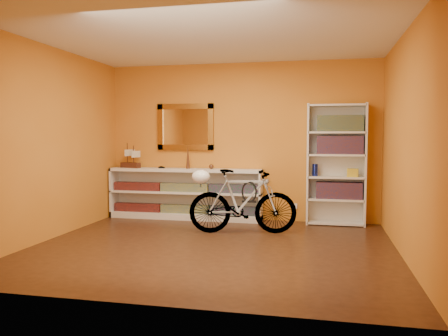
% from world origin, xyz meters
% --- Properties ---
extents(floor, '(4.50, 4.00, 0.01)m').
position_xyz_m(floor, '(0.00, 0.00, -0.01)').
color(floor, black).
rests_on(floor, ground).
extents(ceiling, '(4.50, 4.00, 0.01)m').
position_xyz_m(ceiling, '(0.00, 0.00, 2.60)').
color(ceiling, silver).
rests_on(ceiling, ground).
extents(back_wall, '(4.50, 0.01, 2.60)m').
position_xyz_m(back_wall, '(0.00, 2.00, 1.30)').
color(back_wall, '#C36E1D').
rests_on(back_wall, ground).
extents(left_wall, '(0.01, 4.00, 2.60)m').
position_xyz_m(left_wall, '(-2.25, 0.00, 1.30)').
color(left_wall, '#C36E1D').
rests_on(left_wall, ground).
extents(right_wall, '(0.01, 4.00, 2.60)m').
position_xyz_m(right_wall, '(2.25, 0.00, 1.30)').
color(right_wall, '#C36E1D').
rests_on(right_wall, ground).
extents(gilt_mirror, '(0.98, 0.06, 0.78)m').
position_xyz_m(gilt_mirror, '(-0.95, 1.97, 1.55)').
color(gilt_mirror, brown).
rests_on(gilt_mirror, back_wall).
extents(wall_socket, '(0.09, 0.02, 0.09)m').
position_xyz_m(wall_socket, '(0.90, 1.99, 0.25)').
color(wall_socket, silver).
rests_on(wall_socket, back_wall).
extents(console_unit, '(2.60, 0.35, 0.85)m').
position_xyz_m(console_unit, '(-0.92, 1.81, 0.42)').
color(console_unit, silver).
rests_on(console_unit, floor).
extents(cd_row_lower, '(2.50, 0.13, 0.14)m').
position_xyz_m(cd_row_lower, '(-0.92, 1.79, 0.17)').
color(cd_row_lower, black).
rests_on(cd_row_lower, console_unit).
extents(cd_row_upper, '(2.50, 0.13, 0.14)m').
position_xyz_m(cd_row_upper, '(-0.92, 1.79, 0.54)').
color(cd_row_upper, navy).
rests_on(cd_row_upper, console_unit).
extents(model_ship, '(0.38, 0.23, 0.43)m').
position_xyz_m(model_ship, '(-1.89, 1.81, 1.06)').
color(model_ship, '#38190F').
rests_on(model_ship, console_unit).
extents(toy_car, '(0.00, 0.00, 0.00)m').
position_xyz_m(toy_car, '(-1.33, 1.81, 0.85)').
color(toy_car, black).
rests_on(toy_car, console_unit).
extents(bronze_ornament, '(0.07, 0.07, 0.39)m').
position_xyz_m(bronze_ornament, '(-0.86, 1.81, 1.04)').
color(bronze_ornament, '#57321E').
rests_on(bronze_ornament, console_unit).
extents(decorative_orb, '(0.08, 0.08, 0.08)m').
position_xyz_m(decorative_orb, '(-0.46, 1.81, 0.89)').
color(decorative_orb, '#57321E').
rests_on(decorative_orb, console_unit).
extents(bookcase, '(0.90, 0.30, 1.90)m').
position_xyz_m(bookcase, '(1.55, 1.84, 0.95)').
color(bookcase, silver).
rests_on(bookcase, floor).
extents(book_row_a, '(0.70, 0.22, 0.26)m').
position_xyz_m(book_row_a, '(1.60, 1.84, 0.55)').
color(book_row_a, maroon).
rests_on(book_row_a, bookcase).
extents(book_row_b, '(0.70, 0.22, 0.28)m').
position_xyz_m(book_row_b, '(1.60, 1.84, 1.25)').
color(book_row_b, maroon).
rests_on(book_row_b, bookcase).
extents(book_row_c, '(0.70, 0.22, 0.25)m').
position_xyz_m(book_row_c, '(1.60, 1.84, 1.59)').
color(book_row_c, '#173A50').
rests_on(book_row_c, bookcase).
extents(travel_mug, '(0.08, 0.08, 0.19)m').
position_xyz_m(travel_mug, '(1.22, 1.82, 0.86)').
color(travel_mug, navy).
rests_on(travel_mug, bookcase).
extents(red_tin, '(0.18, 0.18, 0.19)m').
position_xyz_m(red_tin, '(1.35, 1.87, 1.56)').
color(red_tin, maroon).
rests_on(red_tin, bookcase).
extents(yellow_bag, '(0.18, 0.13, 0.13)m').
position_xyz_m(yellow_bag, '(1.80, 1.80, 0.83)').
color(yellow_bag, gold).
rests_on(yellow_bag, bookcase).
extents(bicycle, '(0.67, 1.62, 0.92)m').
position_xyz_m(bicycle, '(0.23, 0.90, 0.46)').
color(bicycle, silver).
rests_on(bicycle, floor).
extents(helmet, '(0.26, 0.25, 0.20)m').
position_xyz_m(helmet, '(-0.36, 0.79, 0.81)').
color(helmet, white).
rests_on(helmet, bicycle).
extents(u_lock, '(0.22, 0.02, 0.22)m').
position_xyz_m(u_lock, '(0.32, 0.91, 0.60)').
color(u_lock, black).
rests_on(u_lock, bicycle).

